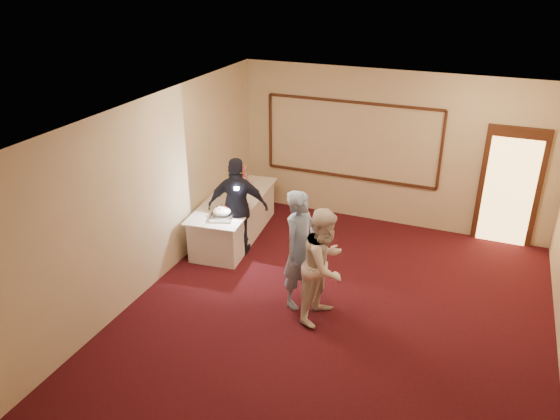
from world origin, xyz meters
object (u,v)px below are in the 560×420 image
object	(u,v)px
plate_stack_b	(249,187)
man	(300,249)
cupcake_stand	(243,175)
woman	(324,265)
buffet_table	(234,218)
pavlova_tray	(222,213)
guest	(238,207)
plate_stack_a	(236,192)
tart	(236,206)

from	to	relation	value
plate_stack_b	man	world-z (taller)	man
cupcake_stand	woman	xyz separation A→B (m)	(2.52, -2.59, -0.06)
buffet_table	woman	size ratio (longest dim) A/B	1.48
cupcake_stand	plate_stack_b	bearing A→B (deg)	-50.63
man	woman	size ratio (longest dim) A/B	1.07
pavlova_tray	woman	bearing A→B (deg)	-25.43
plate_stack_b	guest	bearing A→B (deg)	-75.95
plate_stack_a	tart	world-z (taller)	plate_stack_a
plate_stack_a	plate_stack_b	xyz separation A→B (m)	(0.11, 0.31, -0.00)
woman	buffet_table	bearing A→B (deg)	62.91
plate_stack_a	tart	bearing A→B (deg)	-64.98
buffet_table	tart	distance (m)	0.57
tart	guest	distance (m)	0.26
cupcake_stand	tart	bearing A→B (deg)	-70.55
plate_stack_b	tart	world-z (taller)	plate_stack_b
cupcake_stand	guest	distance (m)	1.44
pavlova_tray	cupcake_stand	distance (m)	1.60
tart	woman	bearing A→B (deg)	-34.52
pavlova_tray	plate_stack_b	size ratio (longest dim) A/B	2.86
buffet_table	plate_stack_a	xyz separation A→B (m)	(-0.00, 0.12, 0.47)
woman	plate_stack_a	bearing A→B (deg)	61.06
buffet_table	pavlova_tray	world-z (taller)	pavlova_tray
cupcake_stand	man	size ratio (longest dim) A/B	0.23
plate_stack_b	pavlova_tray	bearing A→B (deg)	-87.32
plate_stack_b	man	xyz separation A→B (m)	(1.79, -2.03, 0.07)
cupcake_stand	man	xyz separation A→B (m)	(2.09, -2.39, 0.00)
plate_stack_a	woman	world-z (taller)	woman
cupcake_stand	plate_stack_a	size ratio (longest dim) A/B	2.00
pavlova_tray	woman	world-z (taller)	woman
pavlova_tray	tart	size ratio (longest dim) A/B	2.31
plate_stack_a	guest	xyz separation A→B (m)	(0.36, -0.66, 0.03)
buffet_table	cupcake_stand	world-z (taller)	cupcake_stand
buffet_table	plate_stack_a	distance (m)	0.49
guest	buffet_table	bearing A→B (deg)	-73.68
plate_stack_a	guest	world-z (taller)	guest
tart	plate_stack_b	bearing A→B (deg)	97.41
cupcake_stand	tart	world-z (taller)	cupcake_stand
plate_stack_a	man	distance (m)	2.56
plate_stack_b	woman	world-z (taller)	woman
plate_stack_a	buffet_table	bearing A→B (deg)	-89.43
plate_stack_b	tart	distance (m)	0.78
cupcake_stand	plate_stack_b	size ratio (longest dim) A/B	2.10
man	cupcake_stand	bearing A→B (deg)	57.58
plate_stack_b	guest	xyz separation A→B (m)	(0.24, -0.97, 0.04)
tart	man	xyz separation A→B (m)	(1.69, -1.26, 0.13)
cupcake_stand	man	world-z (taller)	man
woman	plate_stack_b	bearing A→B (deg)	55.38
pavlova_tray	guest	distance (m)	0.30
man	buffet_table	bearing A→B (deg)	66.49
plate_stack_a	man	xyz separation A→B (m)	(1.90, -1.72, 0.07)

